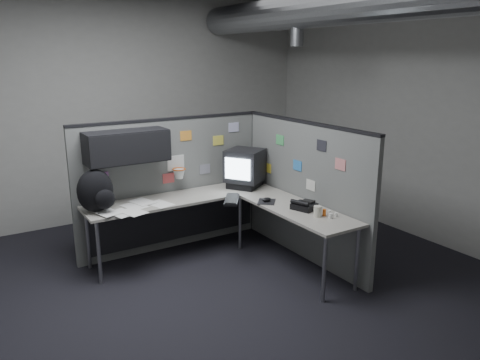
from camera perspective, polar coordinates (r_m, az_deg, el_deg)
room at (r=4.82m, az=4.83°, el=11.95°), size 5.62×5.62×3.22m
partition_back at (r=5.66m, az=-9.58°, el=0.95°), size 2.44×0.42×1.63m
partition_right at (r=5.53m, az=7.75°, el=-1.20°), size 0.07×2.23×1.63m
desk at (r=5.46m, az=-3.37°, el=-3.55°), size 2.31×2.11×0.73m
monitor at (r=5.88m, az=0.60°, el=1.50°), size 0.58×0.58×0.48m
keyboard at (r=5.36m, az=-1.01°, el=-2.37°), size 0.37×0.43×0.04m
mouse at (r=5.33m, az=3.26°, el=-2.50°), size 0.30×0.30×0.05m
phone at (r=5.12m, az=7.79°, el=-3.10°), size 0.28×0.29×0.11m
bottles at (r=4.93m, az=10.81°, el=-4.07°), size 0.13×0.14×0.07m
cup at (r=4.90m, az=9.45°, el=-3.80°), size 0.11×0.11×0.11m
papers at (r=5.22m, az=-12.84°, el=-3.36°), size 0.88×0.63×0.02m
backpack at (r=5.15m, az=-17.14°, el=-1.37°), size 0.39×0.35×0.46m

